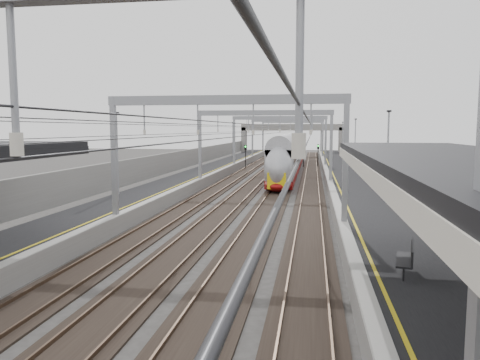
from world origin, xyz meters
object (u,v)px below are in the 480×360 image
(overbridge, at_px, (292,131))
(train, at_px, (289,157))
(signal_green, at_px, (246,152))
(bench, at_px, (408,257))

(overbridge, relative_size, train, 0.46)
(signal_green, bearing_deg, bench, -76.07)
(train, relative_size, signal_green, 13.74)
(overbridge, xyz_separation_m, train, (1.50, -39.50, -3.27))
(overbridge, bearing_deg, bench, -84.86)
(train, bearing_deg, bench, -82.40)
(overbridge, distance_m, bench, 87.24)
(bench, relative_size, signal_green, 0.58)
(train, bearing_deg, signal_green, 142.49)
(overbridge, distance_m, train, 39.66)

